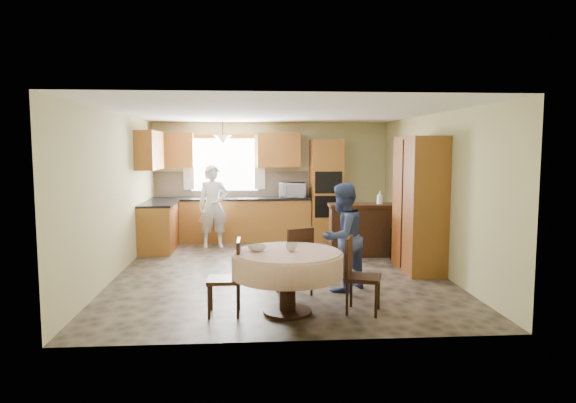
# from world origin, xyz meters

# --- Properties ---
(floor) EXTENTS (5.00, 6.00, 0.01)m
(floor) POSITION_xyz_m (0.00, 0.00, 0.00)
(floor) COLOR brown
(floor) RESTS_ON ground
(ceiling) EXTENTS (5.00, 6.00, 0.01)m
(ceiling) POSITION_xyz_m (0.00, 0.00, 2.50)
(ceiling) COLOR white
(ceiling) RESTS_ON wall_back
(wall_back) EXTENTS (5.00, 0.02, 2.50)m
(wall_back) POSITION_xyz_m (0.00, 3.00, 1.25)
(wall_back) COLOR tan
(wall_back) RESTS_ON floor
(wall_front) EXTENTS (5.00, 0.02, 2.50)m
(wall_front) POSITION_xyz_m (0.00, -3.00, 1.25)
(wall_front) COLOR tan
(wall_front) RESTS_ON floor
(wall_left) EXTENTS (0.02, 6.00, 2.50)m
(wall_left) POSITION_xyz_m (-2.50, 0.00, 1.25)
(wall_left) COLOR tan
(wall_left) RESTS_ON floor
(wall_right) EXTENTS (0.02, 6.00, 2.50)m
(wall_right) POSITION_xyz_m (2.50, 0.00, 1.25)
(wall_right) COLOR tan
(wall_right) RESTS_ON floor
(window) EXTENTS (1.40, 0.03, 1.10)m
(window) POSITION_xyz_m (-1.00, 2.98, 1.60)
(window) COLOR white
(window) RESTS_ON wall_back
(curtain_left) EXTENTS (0.22, 0.02, 1.15)m
(curtain_left) POSITION_xyz_m (-1.75, 2.93, 1.65)
(curtain_left) COLOR white
(curtain_left) RESTS_ON wall_back
(curtain_right) EXTENTS (0.22, 0.02, 1.15)m
(curtain_right) POSITION_xyz_m (-0.25, 2.93, 1.65)
(curtain_right) COLOR white
(curtain_right) RESTS_ON wall_back
(base_cab_back) EXTENTS (3.30, 0.60, 0.88)m
(base_cab_back) POSITION_xyz_m (-0.85, 2.70, 0.44)
(base_cab_back) COLOR #AD772E
(base_cab_back) RESTS_ON floor
(counter_back) EXTENTS (3.30, 0.64, 0.04)m
(counter_back) POSITION_xyz_m (-0.85, 2.70, 0.90)
(counter_back) COLOR black
(counter_back) RESTS_ON base_cab_back
(base_cab_left) EXTENTS (0.60, 1.20, 0.88)m
(base_cab_left) POSITION_xyz_m (-2.20, 1.80, 0.44)
(base_cab_left) COLOR #AD772E
(base_cab_left) RESTS_ON floor
(counter_left) EXTENTS (0.64, 1.20, 0.04)m
(counter_left) POSITION_xyz_m (-2.20, 1.80, 0.90)
(counter_left) COLOR black
(counter_left) RESTS_ON base_cab_left
(backsplash) EXTENTS (3.30, 0.02, 0.55)m
(backsplash) POSITION_xyz_m (-0.85, 2.99, 1.18)
(backsplash) COLOR #C6AA8C
(backsplash) RESTS_ON wall_back
(wall_cab_left) EXTENTS (0.85, 0.33, 0.72)m
(wall_cab_left) POSITION_xyz_m (-2.05, 2.83, 1.91)
(wall_cab_left) COLOR #C67031
(wall_cab_left) RESTS_ON wall_back
(wall_cab_right) EXTENTS (0.90, 0.33, 0.72)m
(wall_cab_right) POSITION_xyz_m (0.15, 2.83, 1.91)
(wall_cab_right) COLOR #C67031
(wall_cab_right) RESTS_ON wall_back
(wall_cab_side) EXTENTS (0.33, 1.20, 0.72)m
(wall_cab_side) POSITION_xyz_m (-2.33, 1.80, 1.91)
(wall_cab_side) COLOR #C67031
(wall_cab_side) RESTS_ON wall_left
(oven_tower) EXTENTS (0.66, 0.62, 2.12)m
(oven_tower) POSITION_xyz_m (1.15, 2.69, 1.06)
(oven_tower) COLOR #AD772E
(oven_tower) RESTS_ON floor
(oven_upper) EXTENTS (0.56, 0.01, 0.45)m
(oven_upper) POSITION_xyz_m (1.15, 2.38, 1.25)
(oven_upper) COLOR black
(oven_upper) RESTS_ON oven_tower
(oven_lower) EXTENTS (0.56, 0.01, 0.45)m
(oven_lower) POSITION_xyz_m (1.15, 2.38, 0.75)
(oven_lower) COLOR black
(oven_lower) RESTS_ON oven_tower
(pendant) EXTENTS (0.36, 0.36, 0.18)m
(pendant) POSITION_xyz_m (-1.00, 2.50, 2.12)
(pendant) COLOR beige
(pendant) RESTS_ON ceiling
(sideboard) EXTENTS (1.27, 0.58, 0.89)m
(sideboard) POSITION_xyz_m (1.59, 1.08, 0.44)
(sideboard) COLOR #321B0D
(sideboard) RESTS_ON floor
(space_heater) EXTENTS (0.42, 0.30, 0.56)m
(space_heater) POSITION_xyz_m (2.20, 0.56, 0.28)
(space_heater) COLOR black
(space_heater) RESTS_ON floor
(cupboard) EXTENTS (0.56, 1.12, 2.14)m
(cupboard) POSITION_xyz_m (2.22, -0.14, 1.07)
(cupboard) COLOR #AD772E
(cupboard) RESTS_ON floor
(dining_table) EXTENTS (1.31, 1.31, 0.75)m
(dining_table) POSITION_xyz_m (-0.02, -2.12, 0.58)
(dining_table) COLOR #321B0D
(dining_table) RESTS_ON floor
(chair_left) EXTENTS (0.39, 0.39, 0.89)m
(chair_left) POSITION_xyz_m (-0.69, -2.10, 0.49)
(chair_left) COLOR #321B0D
(chair_left) RESTS_ON floor
(chair_back) EXTENTS (0.52, 0.52, 0.92)m
(chair_back) POSITION_xyz_m (0.16, -1.37, 0.51)
(chair_back) COLOR #321B0D
(chair_back) RESTS_ON floor
(chair_right) EXTENTS (0.50, 0.50, 0.90)m
(chair_right) POSITION_xyz_m (0.81, -2.12, 0.50)
(chair_right) COLOR #321B0D
(chair_right) RESTS_ON floor
(framed_picture) EXTENTS (0.06, 0.57, 0.47)m
(framed_picture) POSITION_xyz_m (2.47, 0.39, 1.55)
(framed_picture) COLOR gold
(framed_picture) RESTS_ON wall_right
(microwave) EXTENTS (0.58, 0.41, 0.31)m
(microwave) POSITION_xyz_m (0.42, 2.65, 1.07)
(microwave) COLOR silver
(microwave) RESTS_ON counter_back
(person_sink) EXTENTS (0.65, 0.49, 1.62)m
(person_sink) POSITION_xyz_m (-1.18, 2.06, 0.81)
(person_sink) COLOR silver
(person_sink) RESTS_ON floor
(person_dining) EXTENTS (0.91, 0.90, 1.48)m
(person_dining) POSITION_xyz_m (0.80, -1.17, 0.74)
(person_dining) COLOR #39477D
(person_dining) RESTS_ON floor
(bowl_sideboard) EXTENTS (0.22, 0.22, 0.05)m
(bowl_sideboard) POSITION_xyz_m (1.20, 1.08, 0.91)
(bowl_sideboard) COLOR #B2B2B2
(bowl_sideboard) RESTS_ON sideboard
(bottle_sideboard) EXTENTS (0.14, 0.14, 0.29)m
(bottle_sideboard) POSITION_xyz_m (1.89, 1.08, 1.03)
(bottle_sideboard) COLOR silver
(bottle_sideboard) RESTS_ON sideboard
(cup_table) EXTENTS (0.17, 0.17, 0.10)m
(cup_table) POSITION_xyz_m (0.03, -2.10, 0.80)
(cup_table) COLOR #B2B2B2
(cup_table) RESTS_ON dining_table
(bowl_table) EXTENTS (0.28, 0.28, 0.07)m
(bowl_table) POSITION_xyz_m (-0.38, -2.06, 0.78)
(bowl_table) COLOR #B2B2B2
(bowl_table) RESTS_ON dining_table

